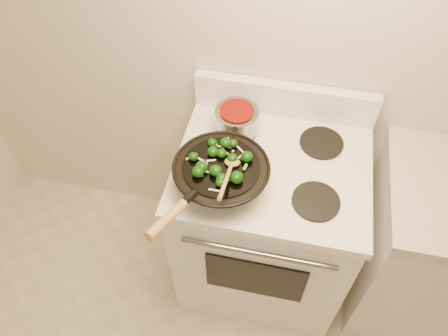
# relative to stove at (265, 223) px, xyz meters

# --- Properties ---
(stove) EXTENTS (0.78, 0.67, 1.08)m
(stove) POSITION_rel_stove_xyz_m (0.00, 0.00, 0.00)
(stove) COLOR white
(stove) RESTS_ON ground
(counter_unit) EXTENTS (0.74, 0.62, 0.91)m
(counter_unit) POSITION_rel_stove_xyz_m (0.83, 0.03, -0.01)
(counter_unit) COLOR silver
(counter_unit) RESTS_ON ground
(wok) EXTENTS (0.36, 0.58, 0.23)m
(wok) POSITION_rel_stove_xyz_m (-0.18, -0.16, 0.52)
(wok) COLOR black
(wok) RESTS_ON stove
(stirfry) EXTENTS (0.24, 0.26, 0.04)m
(stirfry) POSITION_rel_stove_xyz_m (-0.19, -0.15, 0.59)
(stirfry) COLOR black
(stirfry) RESTS_ON wok
(wooden_spoon) EXTENTS (0.06, 0.25, 0.10)m
(wooden_spoon) POSITION_rel_stove_xyz_m (-0.14, -0.20, 0.61)
(wooden_spoon) COLOR #A37640
(wooden_spoon) RESTS_ON wok
(saucepan) EXTENTS (0.18, 0.29, 0.11)m
(saucepan) POSITION_rel_stove_xyz_m (-0.18, 0.15, 0.52)
(saucepan) COLOR gray
(saucepan) RESTS_ON stove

